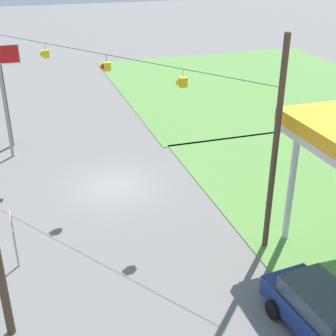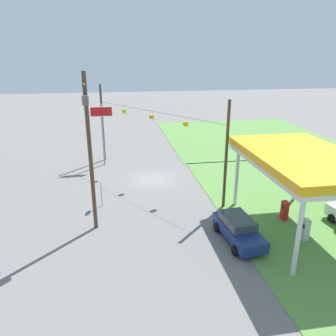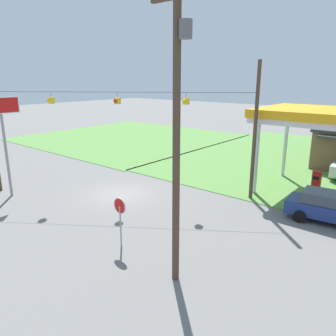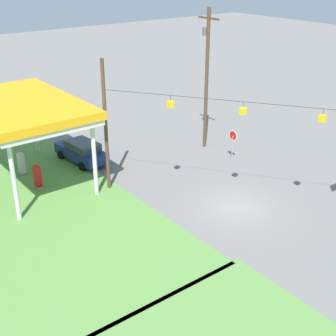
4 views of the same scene
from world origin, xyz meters
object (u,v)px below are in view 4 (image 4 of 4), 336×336
Objects in this scene: gas_station_canopy at (21,108)px; stop_sign_roadside at (233,139)px; fuel_pump_near at (38,177)px; utility_pole_main at (206,73)px; fuel_pump_far at (22,164)px; car_at_pumps_front at (82,151)px.

gas_station_canopy reaches higher than stop_sign_roadside.
utility_pole_main is at bearing -94.96° from fuel_pump_near.
gas_station_canopy is 4.78m from fuel_pump_far.
fuel_pump_near is at bearing 85.04° from utility_pole_main.
utility_pole_main reaches higher than stop_sign_roadside.
fuel_pump_near is 0.14× the size of utility_pole_main.
gas_station_canopy reaches higher than car_at_pumps_front.
gas_station_canopy reaches higher than fuel_pump_far.
gas_station_canopy is 0.98× the size of utility_pole_main.
car_at_pumps_front is 1.99× the size of stop_sign_roadside.
fuel_pump_far is 0.64× the size of stop_sign_roadside.
gas_station_canopy is 4.78m from fuel_pump_near.
utility_pole_main is (-2.65, -14.17, 0.86)m from gas_station_canopy.
fuel_pump_near is 4.98m from car_at_pumps_front.
car_at_pumps_front is (-0.74, -4.51, 0.13)m from fuel_pump_far.
utility_pole_main is at bearing -114.27° from car_at_pumps_front.
car_at_pumps_front is at bearing -81.38° from gas_station_canopy.
gas_station_canopy is at bearing 93.41° from car_at_pumps_front.
stop_sign_roadside is at bearing -119.09° from fuel_pump_far.
car_at_pumps_front reaches higher than fuel_pump_near.
fuel_pump_far is 0.32× the size of car_at_pumps_front.
utility_pole_main is (3.61, -0.34, 4.37)m from stop_sign_roadside.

